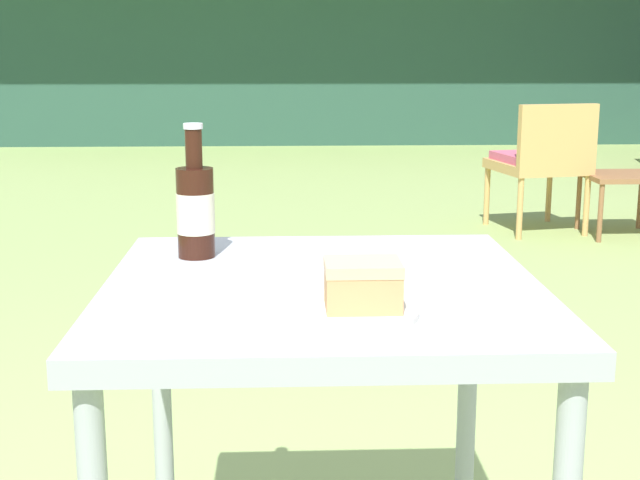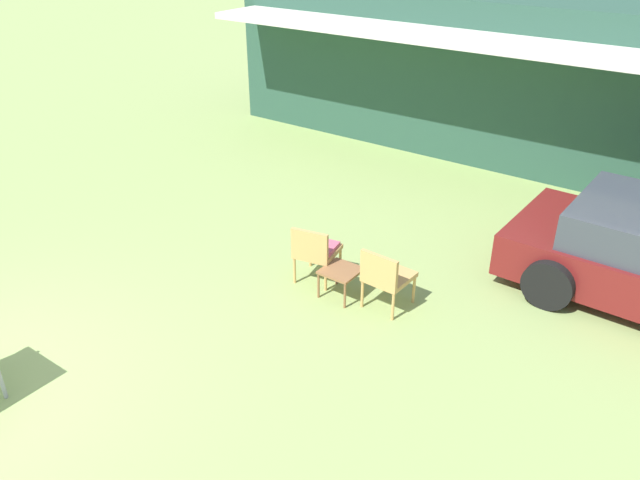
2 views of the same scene
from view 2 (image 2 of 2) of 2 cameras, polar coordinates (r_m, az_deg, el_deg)
cabin_building at (r=13.15m, az=18.27°, el=14.36°), size 11.46×4.61×2.91m
wicker_chair_cushioned at (r=7.97m, az=-0.39°, el=-0.85°), size 0.59×0.62×0.80m
wicker_chair_plain at (r=7.46m, az=6.03°, el=-3.22°), size 0.52×0.55×0.80m
garden_side_table at (r=7.72m, az=1.91°, el=-3.02°), size 0.44×0.44×0.38m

